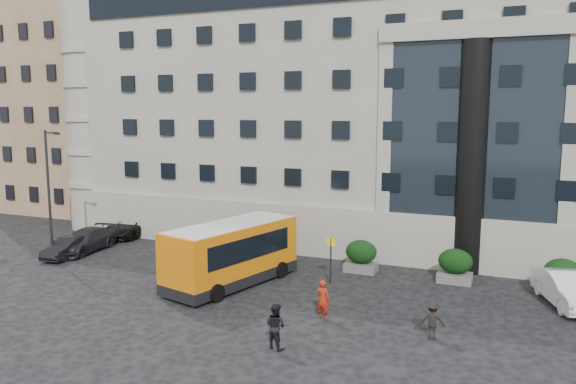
# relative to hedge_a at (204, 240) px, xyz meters

# --- Properties ---
(ground) EXTENTS (120.00, 120.00, 0.00)m
(ground) POSITION_rel_hedge_a_xyz_m (4.00, -7.80, -0.93)
(ground) COLOR black
(ground) RESTS_ON ground
(civic_building) EXTENTS (44.00, 24.00, 18.00)m
(civic_building) POSITION_rel_hedge_a_xyz_m (10.00, 14.20, 8.07)
(civic_building) COLOR gray
(civic_building) RESTS_ON ground
(entrance_column) EXTENTS (1.80, 1.80, 13.00)m
(entrance_column) POSITION_rel_hedge_a_xyz_m (16.00, 2.50, 5.57)
(entrance_column) COLOR black
(entrance_column) RESTS_ON ground
(apartment_near) EXTENTS (14.00, 14.00, 20.00)m
(apartment_near) POSITION_rel_hedge_a_xyz_m (-20.00, 12.20, 9.07)
(apartment_near) COLOR #836B4C
(apartment_near) RESTS_ON ground
(apartment_far) EXTENTS (13.00, 13.00, 22.00)m
(apartment_far) POSITION_rel_hedge_a_xyz_m (-23.00, 30.20, 10.07)
(apartment_far) COLOR #7C6348
(apartment_far) RESTS_ON ground
(hedge_a) EXTENTS (1.80, 1.26, 1.84)m
(hedge_a) POSITION_rel_hedge_a_xyz_m (0.00, 0.00, 0.00)
(hedge_a) COLOR #565654
(hedge_a) RESTS_ON ground
(hedge_b) EXTENTS (1.80, 1.26, 1.84)m
(hedge_b) POSITION_rel_hedge_a_xyz_m (5.20, 0.00, 0.00)
(hedge_b) COLOR #565654
(hedge_b) RESTS_ON ground
(hedge_c) EXTENTS (1.80, 1.26, 1.84)m
(hedge_c) POSITION_rel_hedge_a_xyz_m (10.40, 0.00, 0.00)
(hedge_c) COLOR #565654
(hedge_c) RESTS_ON ground
(hedge_d) EXTENTS (1.80, 1.26, 1.84)m
(hedge_d) POSITION_rel_hedge_a_xyz_m (15.60, 0.00, 0.00)
(hedge_d) COLOR #565654
(hedge_d) RESTS_ON ground
(hedge_e) EXTENTS (1.80, 1.26, 1.84)m
(hedge_e) POSITION_rel_hedge_a_xyz_m (20.80, 0.00, 0.00)
(hedge_e) COLOR #565654
(hedge_e) RESTS_ON ground
(street_lamp) EXTENTS (1.16, 0.18, 8.00)m
(street_lamp) POSITION_rel_hedge_a_xyz_m (-7.94, -4.80, 3.44)
(street_lamp) COLOR #262628
(street_lamp) RESTS_ON ground
(bus_stop_sign) EXTENTS (0.50, 0.08, 2.52)m
(bus_stop_sign) POSITION_rel_hedge_a_xyz_m (9.50, -2.80, 0.80)
(bus_stop_sign) COLOR #262628
(bus_stop_sign) RESTS_ON ground
(minibus) EXTENTS (4.67, 8.33, 3.29)m
(minibus) POSITION_rel_hedge_a_xyz_m (4.70, -4.96, 0.88)
(minibus) COLOR orange
(minibus) RESTS_ON ground
(red_truck) EXTENTS (3.30, 6.07, 3.12)m
(red_truck) POSITION_rel_hedge_a_xyz_m (-13.45, 7.03, 0.67)
(red_truck) COLOR maroon
(red_truck) RESTS_ON ground
(parked_car_b) EXTENTS (1.79, 3.92, 1.25)m
(parked_car_b) POSITION_rel_hedge_a_xyz_m (-7.50, -4.07, -0.31)
(parked_car_b) COLOR black
(parked_car_b) RESTS_ON ground
(parked_car_c) EXTENTS (2.51, 5.19, 1.46)m
(parked_car_c) POSITION_rel_hedge_a_xyz_m (-7.50, -2.49, -0.20)
(parked_car_c) COLOR black
(parked_car_c) RESTS_ON ground
(parked_car_d) EXTENTS (2.51, 5.14, 1.40)m
(parked_car_d) POSITION_rel_hedge_a_xyz_m (-7.50, 2.42, -0.23)
(parked_car_d) COLOR black
(parked_car_d) RESTS_ON ground
(white_taxi) EXTENTS (3.15, 5.05, 1.57)m
(white_taxi) POSITION_rel_hedge_a_xyz_m (20.89, -1.67, -0.14)
(white_taxi) COLOR silver
(white_taxi) RESTS_ON ground
(pedestrian_a) EXTENTS (0.70, 0.52, 1.77)m
(pedestrian_a) POSITION_rel_hedge_a_xyz_m (10.79, -7.74, -0.05)
(pedestrian_a) COLOR #A32310
(pedestrian_a) RESTS_ON ground
(pedestrian_b) EXTENTS (1.03, 0.89, 1.80)m
(pedestrian_b) POSITION_rel_hedge_a_xyz_m (10.12, -11.42, -0.03)
(pedestrian_b) COLOR black
(pedestrian_b) RESTS_ON ground
(pedestrian_c) EXTENTS (1.07, 0.69, 1.57)m
(pedestrian_c) POSITION_rel_hedge_a_xyz_m (15.62, -8.11, -0.15)
(pedestrian_c) COLOR black
(pedestrian_c) RESTS_ON ground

